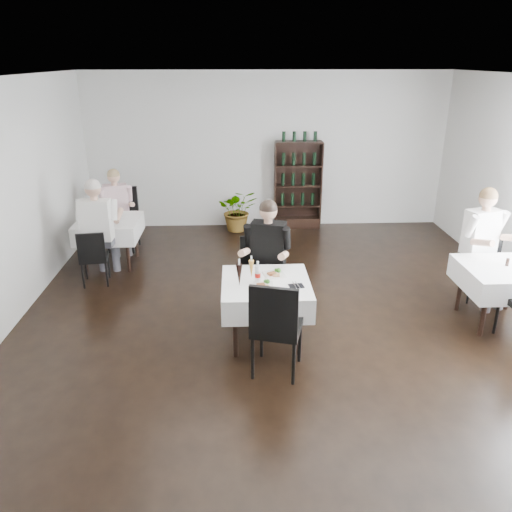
{
  "coord_description": "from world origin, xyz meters",
  "views": [
    {
      "loc": [
        -0.65,
        -5.29,
        3.21
      ],
      "look_at": [
        -0.41,
        0.2,
        1.01
      ],
      "focal_mm": 35.0,
      "sensor_mm": 36.0,
      "label": 1
    }
  ],
  "objects": [
    {
      "name": "diner_left_near",
      "position": [
        -2.69,
        1.91,
        0.93
      ],
      "size": [
        0.61,
        0.61,
        1.6
      ],
      "color": "#45444D",
      "rests_on": "ground"
    },
    {
      "name": "wine_shelf",
      "position": [
        0.6,
        4.31,
        0.85
      ],
      "size": [
        0.9,
        0.28,
        1.75
      ],
      "color": "black",
      "rests_on": "ground"
    },
    {
      "name": "main_chair_far",
      "position": [
        -0.35,
        0.8,
        0.58
      ],
      "size": [
        0.51,
        0.51,
        1.02
      ],
      "color": "black",
      "rests_on": "ground"
    },
    {
      "name": "right_chair_far",
      "position": [
        2.83,
        0.99,
        0.49
      ],
      "size": [
        0.51,
        0.51,
        0.86
      ],
      "color": "black",
      "rests_on": "ground"
    },
    {
      "name": "right_table",
      "position": [
        2.7,
        0.3,
        0.62
      ],
      "size": [
        0.98,
        0.98,
        0.77
      ],
      "color": "black",
      "rests_on": "ground"
    },
    {
      "name": "potted_tree",
      "position": [
        -0.59,
        4.15,
        0.42
      ],
      "size": [
        0.8,
        0.7,
        0.84
      ],
      "primitive_type": "imported",
      "rotation": [
        0.0,
        0.0,
        0.06
      ],
      "color": "#23511C",
      "rests_on": "ground"
    },
    {
      "name": "pilsner_lager",
      "position": [
        -0.47,
        0.11,
        0.89
      ],
      "size": [
        0.07,
        0.07,
        0.28
      ],
      "color": "#B37D2E",
      "rests_on": "main_table"
    },
    {
      "name": "main_table",
      "position": [
        -0.3,
        0.0,
        0.62
      ],
      "size": [
        1.03,
        1.03,
        0.77
      ],
      "color": "black",
      "rests_on": "ground"
    },
    {
      "name": "coke_bottle",
      "position": [
        -0.4,
        -0.01,
        0.88
      ],
      "size": [
        0.07,
        0.07,
        0.26
      ],
      "color": "silver",
      "rests_on": "main_table"
    },
    {
      "name": "left_chair_near",
      "position": [
        -2.76,
        1.67,
        0.49
      ],
      "size": [
        0.44,
        0.45,
        0.86
      ],
      "color": "black",
      "rests_on": "ground"
    },
    {
      "name": "pepper_mill",
      "position": [
        2.76,
        0.34,
        0.82
      ],
      "size": [
        0.05,
        0.05,
        0.1
      ],
      "primitive_type": "cylinder",
      "rotation": [
        0.0,
        0.0,
        0.32
      ],
      "color": "black",
      "rests_on": "right_table"
    },
    {
      "name": "diner_left_far",
      "position": [
        -2.68,
        3.11,
        0.85
      ],
      "size": [
        0.62,
        0.66,
        1.46
      ],
      "color": "#45444D",
      "rests_on": "ground"
    },
    {
      "name": "plate_near",
      "position": [
        -0.33,
        -0.13,
        0.79
      ],
      "size": [
        0.24,
        0.24,
        0.07
      ],
      "color": "white",
      "rests_on": "main_table"
    },
    {
      "name": "pilsner_dark",
      "position": [
        -0.61,
        -0.1,
        0.91
      ],
      "size": [
        0.08,
        0.08,
        0.33
      ],
      "color": "black",
      "rests_on": "main_table"
    },
    {
      "name": "room_shell",
      "position": [
        0.0,
        0.0,
        1.5
      ],
      "size": [
        9.0,
        9.0,
        9.0
      ],
      "color": "black",
      "rests_on": "ground"
    },
    {
      "name": "plate_far",
      "position": [
        -0.18,
        0.18,
        0.79
      ],
      "size": [
        0.29,
        0.29,
        0.07
      ],
      "color": "white",
      "rests_on": "main_table"
    },
    {
      "name": "left_table",
      "position": [
        -2.7,
        2.5,
        0.62
      ],
      "size": [
        0.98,
        0.98,
        0.77
      ],
      "color": "black",
      "rests_on": "ground"
    },
    {
      "name": "left_chair_far",
      "position": [
        -2.64,
        3.3,
        0.63
      ],
      "size": [
        0.54,
        0.54,
        1.1
      ],
      "color": "black",
      "rests_on": "ground"
    },
    {
      "name": "napkin_cutlery",
      "position": [
        0.04,
        -0.15,
        0.78
      ],
      "size": [
        0.18,
        0.19,
        0.02
      ],
      "color": "black",
      "rests_on": "main_table"
    },
    {
      "name": "diner_main",
      "position": [
        -0.25,
        0.63,
        0.91
      ],
      "size": [
        0.65,
        0.69,
        1.56
      ],
      "color": "#45444D",
      "rests_on": "ground"
    },
    {
      "name": "diner_right_far",
      "position": [
        2.73,
        0.91,
        0.94
      ],
      "size": [
        0.69,
        0.74,
        1.62
      ],
      "color": "#45444D",
      "rests_on": "ground"
    },
    {
      "name": "main_chair_near",
      "position": [
        -0.24,
        -0.74,
        0.63
      ],
      "size": [
        0.62,
        0.62,
        1.1
      ],
      "color": "black",
      "rests_on": "ground"
    }
  ]
}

